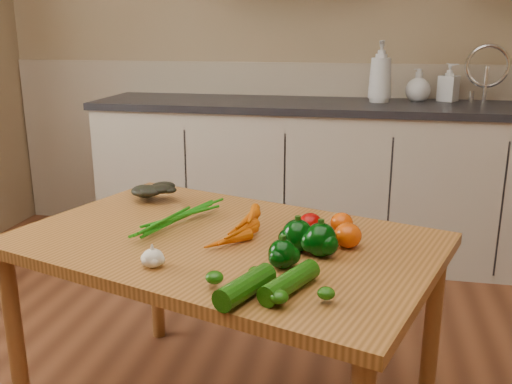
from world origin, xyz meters
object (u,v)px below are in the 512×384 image
Objects in this scene: soap_bottle_a at (381,72)px; zucchini_a at (290,282)px; soap_bottle_b at (449,82)px; carrot_bunch at (220,224)px; pepper_b at (321,240)px; zucchini_b at (245,287)px; table at (224,260)px; pepper_a at (297,236)px; garlic_bulb at (153,258)px; soap_bottle_c at (418,85)px; tomato_a at (310,224)px; tomato_c at (348,235)px; pepper_c at (282,254)px; tomato_b at (342,223)px; leafy_greens at (155,190)px.

soap_bottle_a is 1.67× the size of zucchini_a.
carrot_bunch is at bearing -176.12° from soap_bottle_b.
soap_bottle_b is at bearing 74.18° from pepper_b.
zucchini_b is at bearing -153.36° from zucchini_a.
table is at bearing 126.95° from zucchini_a.
carrot_bunch is at bearing 159.51° from pepper_a.
table is 24.15× the size of garlic_bulb.
soap_bottle_b is 0.17m from soap_bottle_c.
carrot_bunch is 0.28m from tomato_a.
pepper_b is at bearing 2.60° from table.
soap_bottle_a is 1.75m from tomato_c.
pepper_c is at bearing -45.34° from soap_bottle_c.
pepper_c is at bearing -114.57° from tomato_b.
zucchini_b is at bearing -120.51° from tomato_c.
soap_bottle_c is at bearing 76.14° from tomato_a.
soap_bottle_c reaches higher than pepper_b.
tomato_a is at bearing -90.28° from soap_bottle_a.
pepper_a is 1.18× the size of pepper_c.
soap_bottle_c is 2.20m from zucchini_a.
tomato_c is 0.40× the size of zucchini_a.
soap_bottle_c reaches higher than tomato_c.
pepper_b is (-0.38, -1.89, -0.27)m from soap_bottle_c.
carrot_bunch is 1.16× the size of zucchini_a.
soap_bottle_b is at bearing 72.09° from pepper_a.
zucchini_a is at bearing -110.67° from tomato_c.
table is at bearing -161.14° from tomato_a.
carrot_bunch is 0.27m from pepper_a.
leafy_greens is at bearing 158.89° from tomato_a.
leafy_greens reaches higher than zucchini_b.
carrot_bunch is at bearing -53.72° from soap_bottle_c.
soap_bottle_a is 1.45× the size of carrot_bunch.
pepper_c reaches higher than table.
soap_bottle_b is at bearing 73.89° from tomato_b.
soap_bottle_a is at bearing -99.09° from soap_bottle_c.
pepper_b is 1.21× the size of pepper_c.
zucchini_b is (0.29, -0.13, 0.00)m from garlic_bulb.
table is 6.82× the size of soap_bottle_b.
pepper_a is 0.28m from zucchini_a.
soap_bottle_a is 1.80× the size of zucchini_b.
pepper_a is at bearing -2.37° from carrot_bunch.
soap_bottle_b reaches higher than soap_bottle_c.
soap_bottle_b is at bearing 69.50° from soap_bottle_c.
leafy_greens is at bearing 146.81° from pepper_a.
tomato_a is (-0.05, 0.17, -0.01)m from pepper_b.
garlic_bulb is at bearing -152.10° from pepper_a.
tomato_a is at bearing -162.22° from tomato_b.
zucchini_a is (-0.60, -2.17, -0.30)m from soap_bottle_b.
soap_bottle_b is at bearing 72.62° from zucchini_b.
soap_bottle_b is (0.38, 0.13, -0.06)m from soap_bottle_a.
soap_bottle_a is 2.15m from zucchini_b.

